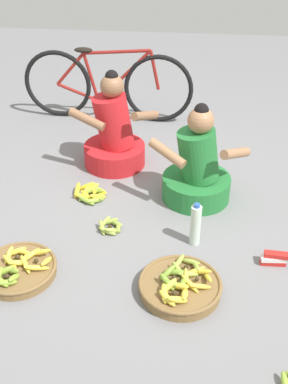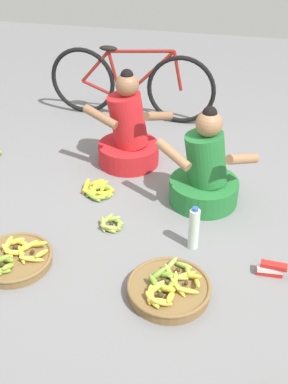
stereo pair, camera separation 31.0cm
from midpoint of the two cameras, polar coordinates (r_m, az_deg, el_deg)
name	(u,v)px [view 2 (the right image)]	position (r m, az deg, el deg)	size (l,w,h in m)	color
ground_plane	(150,217)	(3.46, 3.31, -3.14)	(10.00, 10.00, 0.00)	slate
vendor_woman_front	(205,173)	(3.55, 9.84, 2.14)	(0.75, 0.52, 0.78)	#237233
vendor_woman_behind	(128,135)	(4.00, 0.32, 6.85)	(0.71, 0.52, 0.83)	red
bicycle_leaning	(130,84)	(4.83, 0.23, 12.84)	(1.70, 0.09, 0.73)	black
banana_basket_near_bicycle	(169,288)	(2.86, 6.19, -11.56)	(0.50, 0.50, 0.15)	brown
banana_basket_back_left	(15,259)	(3.11, -12.53, -7.93)	(0.48, 0.48, 0.14)	brown
loose_bananas_front_right	(99,190)	(3.70, -3.05, 0.14)	(0.27, 0.27, 0.10)	yellow
loose_bananas_near_vendor	(112,224)	(3.35, -1.29, -3.93)	(0.19, 0.19, 0.08)	#9EB747
water_bottle	(194,229)	(3.14, 8.86, -4.50)	(0.07, 0.07, 0.32)	silver
packet_carton_stack	(271,269)	(3.11, 17.87, -8.93)	(0.18, 0.06, 0.09)	red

